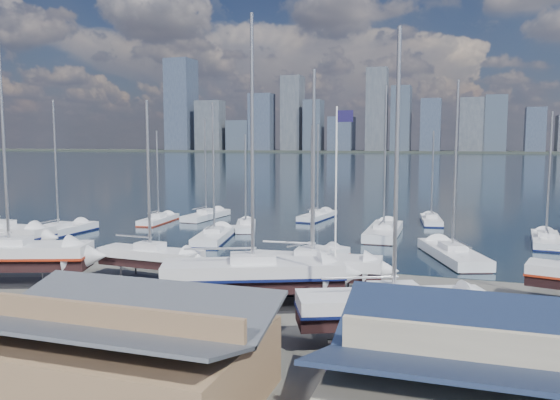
% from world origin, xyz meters
% --- Properties ---
extents(ground, '(1400.00, 1400.00, 0.00)m').
position_xyz_m(ground, '(0.00, -10.00, 0.00)').
color(ground, '#605E59').
rests_on(ground, ground).
extents(water, '(1400.00, 600.00, 0.40)m').
position_xyz_m(water, '(0.00, 300.00, -0.15)').
color(water, '#1B303F').
rests_on(water, ground).
extents(far_shore, '(1400.00, 80.00, 2.20)m').
position_xyz_m(far_shore, '(0.00, 560.00, 1.10)').
color(far_shore, '#2D332D').
rests_on(far_shore, ground).
extents(skyline, '(639.14, 43.80, 107.69)m').
position_xyz_m(skyline, '(-7.83, 553.76, 39.09)').
color(skyline, '#475166').
rests_on(skyline, far_shore).
extents(shed_grey, '(12.60, 8.40, 4.17)m').
position_xyz_m(shed_grey, '(0.00, -26.00, 2.15)').
color(shed_grey, '#8C6B4C').
rests_on(shed_grey, ground).
extents(shed_blue, '(13.65, 9.45, 4.71)m').
position_xyz_m(shed_blue, '(16.00, -26.00, 2.42)').
color(shed_blue, '#BFB293').
rests_on(shed_blue, ground).
extents(sailboat_cradle_1, '(12.30, 7.13, 18.95)m').
position_xyz_m(sailboat_cradle_1, '(-18.80, -12.32, 2.22)').
color(sailboat_cradle_1, '#2D2D33').
rests_on(sailboat_cradle_1, ground).
extents(sailboat_cradle_2, '(8.55, 2.88, 13.92)m').
position_xyz_m(sailboat_cradle_2, '(-9.11, -8.24, 1.97)').
color(sailboat_cradle_2, '#2D2D33').
rests_on(sailboat_cradle_2, ground).
extents(sailboat_cradle_3, '(12.07, 7.58, 18.71)m').
position_xyz_m(sailboat_cradle_3, '(0.90, -12.18, 2.21)').
color(sailboat_cradle_3, '#2D2D33').
rests_on(sailboat_cradle_3, ground).
extents(sailboat_cradle_4, '(9.81, 3.48, 15.73)m').
position_xyz_m(sailboat_cradle_4, '(3.76, -7.77, 2.06)').
color(sailboat_cradle_4, '#2D2D33').
rests_on(sailboat_cradle_4, ground).
extents(sailboat_cradle_5, '(10.55, 6.66, 16.52)m').
position_xyz_m(sailboat_cradle_5, '(10.33, -16.12, 2.10)').
color(sailboat_cradle_5, '#2D2D33').
rests_on(sailboat_cradle_5, ground).
extents(sailboat_moored_0, '(3.12, 10.91, 16.28)m').
position_xyz_m(sailboat_moored_0, '(-30.44, 6.75, 0.31)').
color(sailboat_moored_0, black).
rests_on(sailboat_moored_0, water).
extents(sailboat_moored_1, '(3.27, 8.81, 12.88)m').
position_xyz_m(sailboat_moored_1, '(-24.67, 19.24, 0.31)').
color(sailboat_moored_1, black).
rests_on(sailboat_moored_1, water).
extents(sailboat_moored_2, '(3.32, 9.88, 14.70)m').
position_xyz_m(sailboat_moored_2, '(-20.22, 24.63, 0.32)').
color(sailboat_moored_2, black).
rests_on(sailboat_moored_2, water).
extents(sailboat_moored_3, '(5.11, 10.89, 15.70)m').
position_xyz_m(sailboat_moored_3, '(-11.91, 9.41, 0.31)').
color(sailboat_moored_3, black).
rests_on(sailboat_moored_3, water).
extents(sailboat_moored_4, '(4.92, 8.44, 12.30)m').
position_xyz_m(sailboat_moored_4, '(-11.50, 17.76, 0.33)').
color(sailboat_moored_4, black).
rests_on(sailboat_moored_4, water).
extents(sailboat_moored_5, '(3.74, 9.53, 13.87)m').
position_xyz_m(sailboat_moored_5, '(-5.20, 29.11, 0.31)').
color(sailboat_moored_5, black).
rests_on(sailboat_moored_5, water).
extents(sailboat_moored_6, '(6.01, 8.74, 12.83)m').
position_xyz_m(sailboat_moored_6, '(0.83, 2.98, 0.31)').
color(sailboat_moored_6, black).
rests_on(sailboat_moored_6, water).
extents(sailboat_moored_7, '(3.45, 11.90, 17.91)m').
position_xyz_m(sailboat_moored_7, '(5.47, 17.82, 0.33)').
color(sailboat_moored_7, black).
rests_on(sailboat_moored_7, water).
extents(sailboat_moored_8, '(3.47, 8.82, 12.84)m').
position_xyz_m(sailboat_moored_8, '(10.17, 30.14, 0.31)').
color(sailboat_moored_8, black).
rests_on(sailboat_moored_8, water).
extents(sailboat_moored_9, '(6.90, 11.70, 17.08)m').
position_xyz_m(sailboat_moored_9, '(13.11, 7.17, 0.32)').
color(sailboat_moored_9, black).
rests_on(sailboat_moored_9, water).
extents(sailboat_moored_10, '(3.61, 9.95, 14.57)m').
position_xyz_m(sailboat_moored_10, '(22.42, 18.15, 0.31)').
color(sailboat_moored_10, black).
rests_on(sailboat_moored_10, water).
extents(car_a, '(2.87, 4.93, 1.58)m').
position_xyz_m(car_a, '(-9.52, -20.59, 0.79)').
color(car_a, gray).
rests_on(car_a, ground).
extents(car_b, '(4.52, 2.07, 1.44)m').
position_xyz_m(car_b, '(-1.25, -19.23, 0.72)').
color(car_b, gray).
rests_on(car_b, ground).
extents(car_c, '(2.70, 5.67, 1.56)m').
position_xyz_m(car_c, '(2.45, -18.52, 0.78)').
color(car_c, gray).
rests_on(car_c, ground).
extents(car_d, '(3.11, 5.21, 1.41)m').
position_xyz_m(car_d, '(9.06, -22.08, 0.71)').
color(car_d, gray).
rests_on(car_d, ground).
extents(flagpole, '(1.15, 0.12, 13.12)m').
position_xyz_m(flagpole, '(5.69, -8.80, 7.63)').
color(flagpole, white).
rests_on(flagpole, ground).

